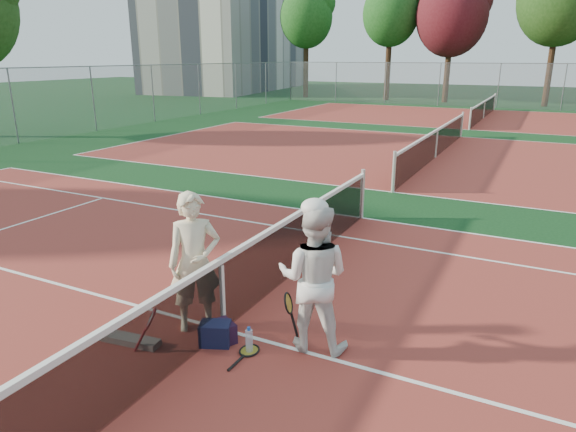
{
  "coord_description": "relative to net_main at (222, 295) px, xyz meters",
  "views": [
    {
      "loc": [
        3.46,
        -4.96,
        3.44
      ],
      "look_at": [
        0.0,
        1.87,
        1.05
      ],
      "focal_mm": 32.0,
      "sensor_mm": 36.0,
      "label": 1
    }
  ],
  "objects": [
    {
      "name": "sports_bag_purple",
      "position": [
        0.16,
        -0.23,
        -0.38
      ],
      "size": [
        0.39,
        0.35,
        0.26
      ],
      "primitive_type": "cube",
      "rotation": [
        0.0,
        0.0,
        -0.51
      ],
      "color": "black",
      "rests_on": "ground"
    },
    {
      "name": "racket_spare",
      "position": [
        0.57,
        -0.29,
        -0.49
      ],
      "size": [
        0.27,
        0.6,
        0.03
      ],
      "primitive_type": null,
      "rotation": [
        0.0,
        0.0,
        1.57
      ],
      "color": "black",
      "rests_on": "ground"
    },
    {
      "name": "water_bottle",
      "position": [
        0.57,
        -0.3,
        -0.36
      ],
      "size": [
        0.09,
        0.09,
        0.3
      ],
      "primitive_type": "cylinder",
      "color": "#C9DFFF",
      "rests_on": "ground"
    },
    {
      "name": "tree_back_maroon",
      "position": [
        -4.13,
        37.32,
        5.85
      ],
      "size": [
        5.3,
        5.3,
        9.43
      ],
      "color": "#382314",
      "rests_on": "ground"
    },
    {
      "name": "court_far_b",
      "position": [
        0.0,
        27.0,
        -0.51
      ],
      "size": [
        23.77,
        10.97,
        0.01
      ],
      "primitive_type": "cube",
      "color": "maroon",
      "rests_on": "ground"
    },
    {
      "name": "tree_back_0",
      "position": [
        -15.99,
        36.91,
        6.05
      ],
      "size": [
        4.43,
        4.43,
        9.15
      ],
      "color": "#382314",
      "rests_on": "ground"
    },
    {
      "name": "net_cover_canvas",
      "position": [
        -0.88,
        -0.8,
        -0.47
      ],
      "size": [
        0.84,
        0.3,
        0.09
      ],
      "primitive_type": "cube",
      "rotation": [
        0.0,
        0.0,
        0.13
      ],
      "color": "#67615D",
      "rests_on": "ground"
    },
    {
      "name": "ground",
      "position": [
        0.0,
        0.0,
        -0.51
      ],
      "size": [
        130.0,
        130.0,
        0.0
      ],
      "primitive_type": "plane",
      "color": "#0E3314",
      "rests_on": "ground"
    },
    {
      "name": "apartment_block",
      "position": [
        -28.0,
        44.0,
        6.99
      ],
      "size": [
        12.96,
        23.18,
        15.0
      ],
      "primitive_type": "cube",
      "rotation": [
        0.0,
        0.0,
        0.14
      ],
      "color": "beige",
      "rests_on": "ground"
    },
    {
      "name": "player_b",
      "position": [
        1.2,
        0.18,
        0.41
      ],
      "size": [
        1.01,
        0.86,
        1.83
      ],
      "primitive_type": "imported",
      "rotation": [
        0.0,
        0.0,
        3.34
      ],
      "color": "silver",
      "rests_on": "ground"
    },
    {
      "name": "net_far_a",
      "position": [
        0.0,
        13.5,
        0.0
      ],
      "size": [
        0.1,
        10.98,
        1.02
      ],
      "primitive_type": null,
      "color": "black",
      "rests_on": "ground"
    },
    {
      "name": "racket_black_held",
      "position": [
        0.82,
        0.26,
        -0.22
      ],
      "size": [
        0.23,
        0.3,
        0.59
      ],
      "primitive_type": null,
      "rotation": [
        0.0,
        0.0,
        3.33
      ],
      "color": "black",
      "rests_on": "ground"
    },
    {
      "name": "racket_red",
      "position": [
        -0.5,
        -0.79,
        -0.24
      ],
      "size": [
        0.41,
        0.4,
        0.54
      ],
      "primitive_type": null,
      "rotation": [
        0.0,
        0.0,
        0.62
      ],
      "color": "maroon",
      "rests_on": "ground"
    },
    {
      "name": "net_far_b",
      "position": [
        0.0,
        27.0,
        0.0
      ],
      "size": [
        0.1,
        10.98,
        1.02
      ],
      "primitive_type": null,
      "color": "black",
      "rests_on": "ground"
    },
    {
      "name": "court_main",
      "position": [
        0.0,
        0.0,
        -0.51
      ],
      "size": [
        23.77,
        10.97,
        0.01
      ],
      "primitive_type": "cube",
      "color": "maroon",
      "rests_on": "ground"
    },
    {
      "name": "net_main",
      "position": [
        0.0,
        0.0,
        0.0
      ],
      "size": [
        0.1,
        10.98,
        1.02
      ],
      "primitive_type": null,
      "color": "black",
      "rests_on": "ground"
    },
    {
      "name": "fence_back",
      "position": [
        0.0,
        34.0,
        0.99
      ],
      "size": [
        32.0,
        0.06,
        3.0
      ],
      "primitive_type": null,
      "color": "slate",
      "rests_on": "ground"
    },
    {
      "name": "court_far_a",
      "position": [
        0.0,
        13.5,
        -0.51
      ],
      "size": [
        23.77,
        10.97,
        0.01
      ],
      "primitive_type": "cube",
      "color": "maroon",
      "rests_on": "ground"
    },
    {
      "name": "player_a",
      "position": [
        -0.35,
        -0.08,
        0.41
      ],
      "size": [
        0.8,
        0.78,
        1.85
      ],
      "primitive_type": "imported",
      "rotation": [
        0.0,
        0.0,
        0.73
      ],
      "color": "beige",
      "rests_on": "ground"
    },
    {
      "name": "tree_back_1",
      "position": [
        -8.84,
        37.3,
        6.1
      ],
      "size": [
        4.39,
        4.39,
        9.18
      ],
      "color": "#382314",
      "rests_on": "ground"
    },
    {
      "name": "sports_bag_navy",
      "position": [
        0.1,
        -0.34,
        -0.36
      ],
      "size": [
        0.44,
        0.38,
        0.3
      ],
      "primitive_type": "cube",
      "rotation": [
        0.0,
        0.0,
        0.41
      ],
      "color": "black",
      "rests_on": "ground"
    }
  ]
}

